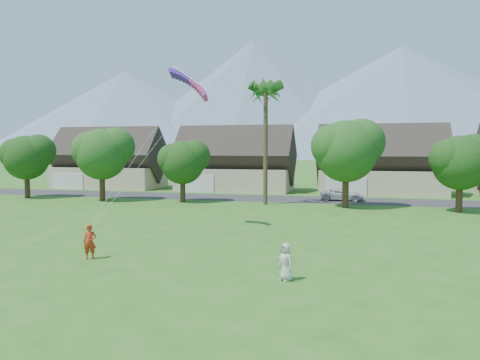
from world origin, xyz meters
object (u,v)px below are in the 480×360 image
(kite_flyer, at_px, (90,242))
(parked_car, at_px, (342,195))
(watcher, at_px, (286,262))
(parafoil_kite, at_px, (191,82))

(kite_flyer, distance_m, parked_car, 33.01)
(kite_flyer, bearing_deg, watcher, -26.47)
(kite_flyer, height_order, watcher, kite_flyer)
(watcher, xyz_separation_m, parked_car, (1.37, 32.20, -0.17))
(parked_car, xyz_separation_m, parafoil_kite, (-9.89, -20.83, 9.78))
(parked_car, bearing_deg, parafoil_kite, 154.50)
(watcher, bearing_deg, parked_car, 132.14)
(kite_flyer, distance_m, watcher, 10.62)
(parked_car, bearing_deg, watcher, 177.46)
(watcher, relative_size, parafoil_kite, 0.49)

